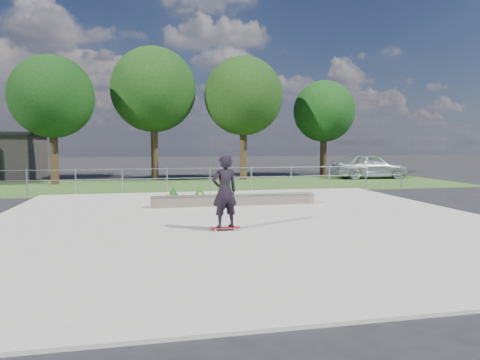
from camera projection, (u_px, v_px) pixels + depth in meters
The scene contains 12 objects.
ground at pixel (244, 221), 12.85m from camera, with size 120.00×120.00×0.00m, color black.
grass_verge at pixel (202, 185), 23.58m from camera, with size 30.00×8.00×0.02m, color #335421.
concrete_slab at pixel (244, 220), 12.85m from camera, with size 15.00×15.00×0.06m, color #ADA799.
fence at pixel (210, 176), 20.10m from camera, with size 20.06×0.06×1.20m.
tree_far_left at pixel (52, 97), 23.50m from camera, with size 4.55×4.55×7.15m.
tree_mid_left at pixel (153, 90), 26.49m from camera, with size 5.25×5.25×8.25m.
tree_mid_right at pixel (243, 96), 26.66m from camera, with size 4.90×4.90×7.70m.
tree_far_right at pixel (324, 112), 29.40m from camera, with size 4.20×4.20×6.60m.
grind_ledge at pixel (234, 200), 15.60m from camera, with size 6.00×0.44×0.43m.
planter_bed at pixel (200, 198), 16.22m from camera, with size 3.00×1.20×0.61m.
skateboarder at pixel (225, 192), 11.06m from camera, with size 0.80×0.60×1.97m.
parked_car at pixel (369, 166), 27.87m from camera, with size 1.94×4.82×1.64m, color #ADB3B7.
Camera 1 is at (-2.67, -12.41, 2.34)m, focal length 32.00 mm.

